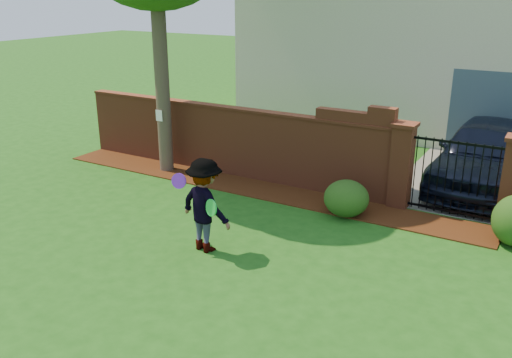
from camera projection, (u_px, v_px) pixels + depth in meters
The scene contains 13 objects.
ground at pixel (203, 253), 9.90m from camera, with size 80.00×80.00×0.01m, color #1C5114.
mulch_bed at pixel (252, 188), 13.06m from camera, with size 11.10×1.08×0.03m, color #37190A.
brick_wall at pixel (229, 139), 13.80m from camera, with size 8.70×0.31×2.16m.
pillar_left at pixel (402, 165), 11.68m from camera, with size 0.50×0.50×1.88m.
iron_gate at pixel (454, 178), 11.19m from camera, with size 1.78×0.03×1.60m.
driveway at pixel (481, 166), 14.73m from camera, with size 3.20×8.00×0.01m, color slate.
house at pixel (435, 32), 18.12m from camera, with size 12.40×6.40×6.30m.
car at pixel (483, 157), 12.68m from camera, with size 1.94×4.82×1.64m, color black.
paper_notice at pixel (159, 116), 13.73m from camera, with size 0.20×0.01×0.28m, color white.
shrub_left at pixel (346, 198), 11.39m from camera, with size 0.95×0.95×0.77m, color #174414.
man at pixel (203, 206), 9.72m from camera, with size 1.12×0.65×1.74m, color gray.
frisbee_purple at pixel (179, 181), 9.63m from camera, with size 0.28×0.28×0.03m, color purple.
frisbee_green at pixel (211, 208), 9.35m from camera, with size 0.30×0.30×0.03m, color green.
Camera 1 is at (5.35, -7.17, 4.55)m, focal length 38.26 mm.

